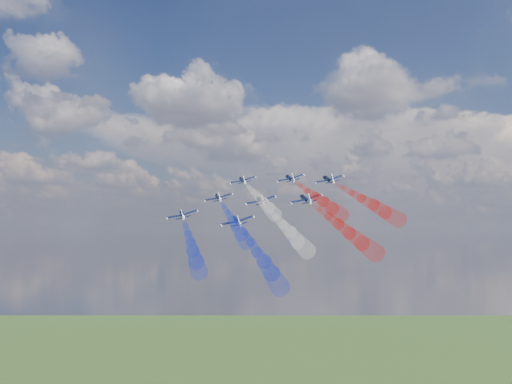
% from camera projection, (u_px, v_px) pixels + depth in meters
% --- Properties ---
extents(jet_lead, '(14.01, 14.54, 8.05)m').
position_uv_depth(jet_lead, '(243.00, 180.00, 193.28)').
color(jet_lead, black).
extents(trail_lead, '(27.66, 37.60, 15.75)m').
position_uv_depth(trail_lead, '(258.00, 197.00, 167.55)').
color(trail_lead, white).
extents(jet_inner_left, '(14.01, 14.54, 8.05)m').
position_uv_depth(jet_inner_left, '(218.00, 198.00, 177.58)').
color(jet_inner_left, black).
extents(trail_inner_left, '(27.66, 37.60, 15.75)m').
position_uv_depth(trail_inner_left, '(232.00, 219.00, 151.85)').
color(trail_inner_left, '#182BCE').
extents(jet_inner_right, '(14.01, 14.54, 8.05)m').
position_uv_depth(jet_inner_right, '(290.00, 178.00, 181.70)').
color(jet_inner_right, black).
extents(trail_inner_right, '(27.66, 37.60, 15.75)m').
position_uv_depth(trail_inner_right, '(315.00, 196.00, 155.96)').
color(trail_inner_right, red).
extents(jet_outer_left, '(14.01, 14.54, 8.05)m').
position_uv_depth(jet_outer_left, '(182.00, 215.00, 162.41)').
color(jet_outer_left, black).
extents(trail_outer_left, '(27.66, 37.60, 15.75)m').
position_uv_depth(trail_outer_left, '(190.00, 242.00, 136.67)').
color(trail_outer_left, '#182BCE').
extents(jet_center_third, '(14.01, 14.54, 8.05)m').
position_uv_depth(jet_center_third, '(260.00, 201.00, 165.65)').
color(jet_center_third, black).
extents(trail_center_third, '(27.66, 37.60, 15.75)m').
position_uv_depth(trail_center_third, '(283.00, 224.00, 139.91)').
color(trail_center_third, white).
extents(jet_outer_right, '(14.01, 14.54, 8.05)m').
position_uv_depth(jet_outer_right, '(329.00, 180.00, 171.13)').
color(jet_outer_right, black).
extents(trail_outer_right, '(27.66, 37.60, 15.75)m').
position_uv_depth(trail_outer_right, '(362.00, 199.00, 145.40)').
color(trail_outer_right, red).
extents(jet_rear_left, '(14.01, 14.54, 8.05)m').
position_uv_depth(jet_rear_left, '(237.00, 221.00, 151.22)').
color(jet_rear_left, black).
extents(trail_rear_left, '(27.66, 37.60, 15.75)m').
position_uv_depth(trail_rear_left, '(257.00, 252.00, 125.48)').
color(trail_rear_left, '#182BCE').
extents(jet_rear_right, '(14.01, 14.54, 8.05)m').
position_uv_depth(jet_rear_right, '(306.00, 199.00, 156.12)').
color(jet_rear_right, black).
extents(trail_rear_right, '(27.66, 37.60, 15.75)m').
position_uv_depth(trail_rear_right, '(338.00, 224.00, 130.38)').
color(trail_rear_right, red).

